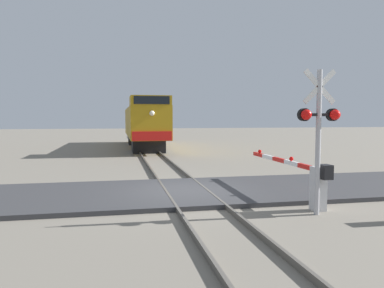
{
  "coord_description": "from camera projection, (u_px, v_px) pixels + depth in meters",
  "views": [
    {
      "loc": [
        -2.34,
        -12.36,
        2.64
      ],
      "look_at": [
        0.89,
        3.36,
        1.49
      ],
      "focal_mm": 34.21,
      "sensor_mm": 36.0,
      "label": 1
    }
  ],
  "objects": [
    {
      "name": "rail_track_left",
      "position": [
        166.0,
        192.0,
        12.59
      ],
      "size": [
        0.08,
        80.0,
        0.15
      ],
      "primitive_type": "cube",
      "color": "#59544C",
      "rests_on": "ground_plane"
    },
    {
      "name": "crossing_signal",
      "position": [
        319.0,
        125.0,
        9.8
      ],
      "size": [
        1.18,
        0.33,
        3.95
      ],
      "color": "#ADADB2",
      "rests_on": "ground_plane"
    },
    {
      "name": "crossing_gate",
      "position": [
        307.0,
        177.0,
        11.0
      ],
      "size": [
        0.36,
        5.48,
        1.37
      ],
      "color": "silver",
      "rests_on": "ground_plane"
    },
    {
      "name": "road_surface",
      "position": [
        186.0,
        192.0,
        12.73
      ],
      "size": [
        36.0,
        4.81,
        0.14
      ],
      "primitive_type": "cube",
      "color": "#38383A",
      "rests_on": "ground_plane"
    },
    {
      "name": "ground_plane",
      "position": [
        186.0,
        194.0,
        12.74
      ],
      "size": [
        160.0,
        160.0,
        0.0
      ],
      "primitive_type": "plane",
      "color": "gray"
    },
    {
      "name": "rail_track_right",
      "position": [
        206.0,
        191.0,
        12.88
      ],
      "size": [
        0.08,
        80.0,
        0.15
      ],
      "primitive_type": "cube",
      "color": "#59544C",
      "rests_on": "ground_plane"
    },
    {
      "name": "locomotive",
      "position": [
        144.0,
        124.0,
        32.22
      ],
      "size": [
        2.86,
        15.85,
        4.18
      ],
      "color": "black",
      "rests_on": "ground_plane"
    }
  ]
}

